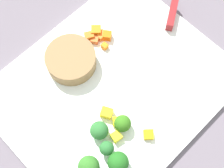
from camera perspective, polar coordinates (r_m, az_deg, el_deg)
name	(u,v)px	position (r m, az deg, el deg)	size (l,w,h in m)	color
ground_plane	(112,88)	(0.62, 0.00, -0.75)	(4.00, 4.00, 0.00)	slate
cutting_board	(112,87)	(0.62, 0.00, -0.55)	(0.42, 0.35, 0.01)	white
prep_bowl	(71,60)	(0.62, -7.27, 4.27)	(0.10, 0.10, 0.03)	olive
chef_knife	(165,50)	(0.65, 9.28, 6.04)	(0.32, 0.21, 0.02)	silver
carrot_dice_0	(89,36)	(0.65, -4.03, 8.41)	(0.02, 0.01, 0.02)	orange
carrot_dice_1	(105,46)	(0.64, -1.31, 6.72)	(0.01, 0.01, 0.01)	orange
carrot_dice_2	(96,31)	(0.66, -2.82, 9.33)	(0.02, 0.02, 0.02)	orange
carrot_dice_3	(107,36)	(0.65, -0.86, 8.54)	(0.02, 0.02, 0.02)	orange
carrot_dice_4	(101,35)	(0.65, -1.88, 8.62)	(0.02, 0.02, 0.01)	orange
carrot_dice_5	(95,40)	(0.65, -3.08, 7.85)	(0.02, 0.02, 0.01)	orange
pepper_dice_0	(116,122)	(0.58, 0.79, -6.67)	(0.01, 0.01, 0.01)	yellow
pepper_dice_1	(116,137)	(0.58, 0.77, -9.28)	(0.02, 0.02, 0.01)	yellow
pepper_dice_2	(148,135)	(0.58, 6.46, -8.92)	(0.02, 0.02, 0.01)	yellow
pepper_dice_3	(107,113)	(0.59, -0.96, -5.15)	(0.02, 0.02, 0.02)	yellow
broccoli_floret_0	(123,124)	(0.57, 1.89, -7.01)	(0.03, 0.03, 0.03)	#84BA6B
broccoli_floret_1	(118,162)	(0.56, 1.10, -13.69)	(0.04, 0.04, 0.04)	#86AD60
broccoli_floret_2	(107,148)	(0.56, -0.95, -11.31)	(0.03, 0.03, 0.03)	#81C36B
broccoli_floret_3	(89,167)	(0.56, -4.13, -14.38)	(0.04, 0.04, 0.04)	#8BB064
broccoli_floret_4	(99,131)	(0.57, -2.26, -8.24)	(0.03, 0.03, 0.04)	#89B754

